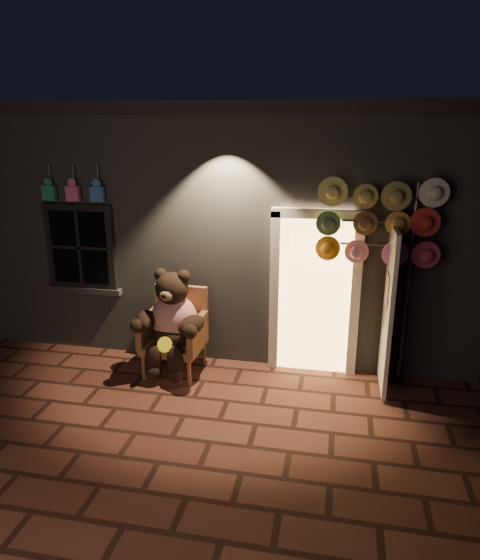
# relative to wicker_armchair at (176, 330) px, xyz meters

# --- Properties ---
(ground) EXTENTS (60.00, 60.00, 0.00)m
(ground) POSITION_rel_wicker_armchair_xyz_m (0.43, -1.10, -0.56)
(ground) COLOR brown
(ground) RESTS_ON ground
(shop_building) EXTENTS (7.30, 5.95, 3.51)m
(shop_building) POSITION_rel_wicker_armchair_xyz_m (0.43, 2.88, 1.18)
(shop_building) COLOR slate
(shop_building) RESTS_ON ground
(wicker_armchair) EXTENTS (0.81, 0.74, 1.12)m
(wicker_armchair) POSITION_rel_wicker_armchair_xyz_m (0.00, 0.00, 0.00)
(wicker_armchair) COLOR #946039
(wicker_armchair) RESTS_ON ground
(teddy_bear) EXTENTS (1.00, 0.80, 1.38)m
(teddy_bear) POSITION_rel_wicker_armchair_xyz_m (-0.01, -0.14, 0.18)
(teddy_bear) COLOR #B21613
(teddy_bear) RESTS_ON ground
(hat_rack) EXTENTS (1.45, 0.22, 2.56)m
(hat_rack) POSITION_rel_wicker_armchair_xyz_m (2.51, 0.17, 1.48)
(hat_rack) COLOR #59595E
(hat_rack) RESTS_ON ground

